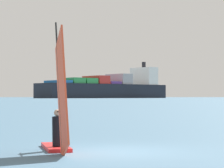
{
  "coord_description": "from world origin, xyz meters",
  "views": [
    {
      "loc": [
        1.66,
        -15.37,
        1.72
      ],
      "look_at": [
        -2.42,
        20.28,
        2.61
      ],
      "focal_mm": 79.47,
      "sensor_mm": 36.0,
      "label": 1
    }
  ],
  "objects": [
    {
      "name": "ground_plane",
      "position": [
        0.0,
        0.0,
        0.0
      ],
      "size": [
        4000.0,
        4000.0,
        0.0
      ],
      "primitive_type": "plane",
      "color": "#476B84"
    },
    {
      "name": "windsurfer",
      "position": [
        -1.75,
        -0.18,
        1.05
      ],
      "size": [
        1.75,
        3.91,
        4.34
      ],
      "rotation": [
        0.0,
        0.0,
        1.92
      ],
      "color": "red",
      "rests_on": "ground_plane"
    },
    {
      "name": "cargo_ship",
      "position": [
        -58.71,
        466.6,
        9.84
      ],
      "size": [
        119.34,
        123.4,
        37.7
      ],
      "rotation": [
        0.0,
        0.0,
        3.95
      ],
      "color": "black",
      "rests_on": "ground_plane"
    }
  ]
}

